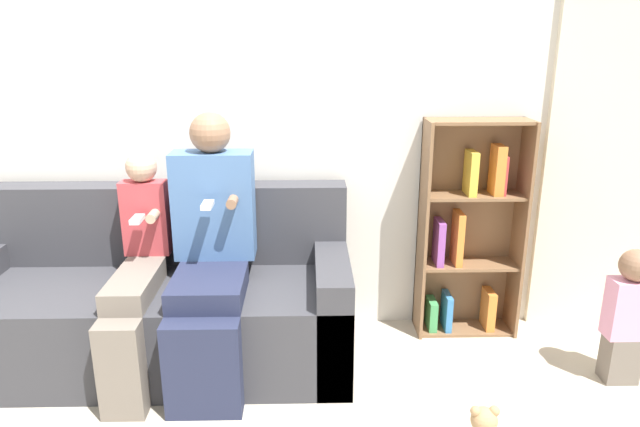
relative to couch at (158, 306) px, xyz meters
The scene contains 8 objects.
ground_plane 0.60m from the couch, 83.73° to the right, with size 14.00×14.00×0.00m, color #B2A893.
back_wall 1.05m from the couch, 82.81° to the left, with size 10.00×0.06×2.55m.
curtain_panel 2.66m from the couch, ahead, with size 0.66×0.04×2.07m.
couch is the anchor object (origin of this frame).
adult_seated 0.52m from the couch, 19.21° to the right, with size 0.42×0.74×1.36m.
child_seated 0.31m from the couch, 106.66° to the right, with size 0.24×0.75×1.15m.
toddler_standing 2.46m from the couch, ahead, with size 0.21×0.16×0.73m.
bookshelf 1.82m from the couch, ahead, with size 0.59×0.24×1.29m.
Camera 1 is at (0.76, -2.34, 1.72)m, focal length 32.00 mm.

